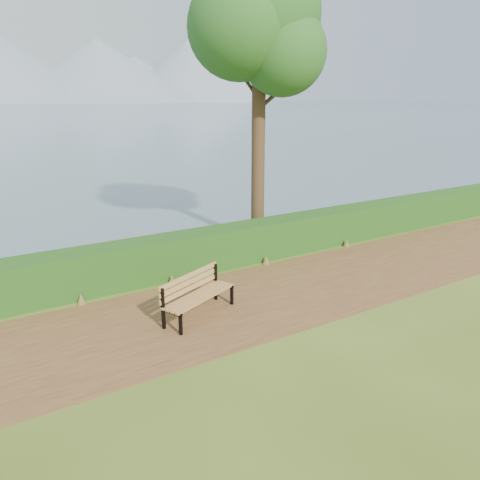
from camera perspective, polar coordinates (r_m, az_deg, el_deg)
ground at (r=10.05m, az=2.32°, el=-7.96°), size 140.00×140.00×0.00m
path at (r=10.28m, az=1.38°, el=-7.34°), size 40.00×3.40×0.01m
hedge at (r=11.96m, az=-4.62°, el=-1.28°), size 32.00×0.85×1.00m
bench at (r=9.46m, az=-5.42°, el=-6.34°), size 1.80×1.16×0.88m
tree at (r=13.73m, az=2.41°, el=24.96°), size 4.22×3.45×8.26m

